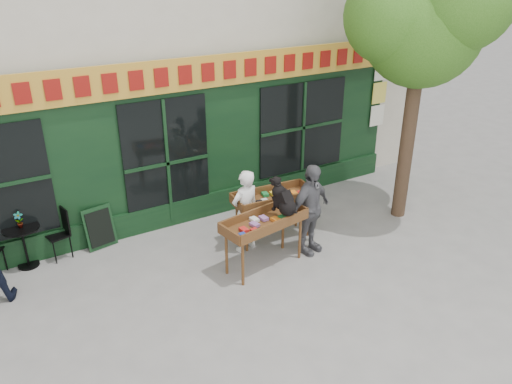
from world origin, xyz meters
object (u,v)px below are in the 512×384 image
Objects in this scene: book_cart_center at (264,224)px; dog at (284,196)px; woman at (245,211)px; bistro_table at (23,239)px; book_cart_right at (273,199)px; man_right at (310,210)px.

book_cart_center is 0.59m from dog.
woman reaches higher than bistro_table.
dog is (0.35, -0.05, 0.47)m from book_cart_center.
book_cart_center is 2.63× the size of dog.
woman is (-0.35, 0.70, -0.50)m from dog.
book_cart_center is 2.08× the size of bistro_table.
bistro_table is at bearing 140.13° from book_cart_center.
woman is 1.02× the size of book_cart_right.
woman is (0.00, 0.65, -0.04)m from book_cart_center.
book_cart_center is at bearing 80.86° from woman.
book_cart_center is 4.15m from bistro_table.
book_cart_center is 0.99m from book_cart_right.
book_cart_right is (0.65, 0.09, 0.04)m from woman.
book_cart_center is 1.02× the size of book_cart_right.
book_cart_right is at bearing 178.73° from woman.
dog is 0.35× the size of man_right.
book_cart_right is at bearing 96.86° from man_right.
dog is at bearing 168.88° from man_right.
book_cart_right is (0.30, 0.79, -0.47)m from dog.
bistro_table is (-4.51, 2.13, -0.31)m from man_right.
bistro_table is (-4.21, 1.38, -0.28)m from book_cart_right.
man_right is (0.30, -0.75, 0.03)m from book_cart_right.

